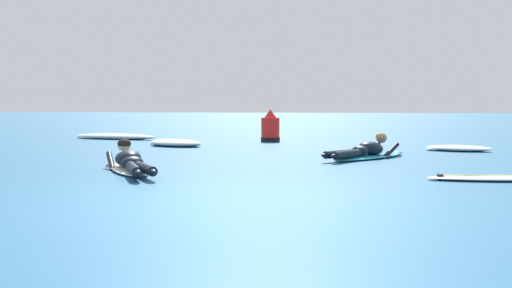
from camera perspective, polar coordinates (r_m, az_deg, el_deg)
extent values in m
plane|color=#235B84|center=(16.60, 4.33, 0.02)|extent=(120.00, 120.00, 0.00)
ellipsoid|color=white|center=(9.98, -11.60, -2.28)|extent=(1.47, 2.06, 0.07)
ellipsoid|color=white|center=(10.95, -12.38, -1.71)|extent=(0.26, 0.26, 0.06)
ellipsoid|color=black|center=(10.01, -11.66, -1.31)|extent=(0.71, 0.83, 0.35)
ellipsoid|color=black|center=(9.60, -11.28, -1.70)|extent=(0.43, 0.41, 0.20)
cylinder|color=black|center=(8.99, -11.18, -2.25)|extent=(0.53, 0.89, 0.14)
ellipsoid|color=black|center=(8.53, -10.85, -2.56)|extent=(0.20, 0.24, 0.08)
cylinder|color=black|center=(9.02, -10.17, -2.22)|extent=(0.62, 0.85, 0.14)
ellipsoid|color=black|center=(8.57, -9.48, -2.52)|extent=(0.20, 0.24, 0.08)
cylinder|color=black|center=(10.38, -13.18, -1.60)|extent=(0.35, 0.52, 0.32)
sphere|color=tan|center=(10.75, -13.41, -1.96)|extent=(0.09, 0.09, 0.09)
cylinder|color=black|center=(10.43, -10.77, -1.55)|extent=(0.35, 0.52, 0.32)
sphere|color=tan|center=(10.77, -11.06, -1.92)|extent=(0.09, 0.09, 0.09)
sphere|color=tan|center=(10.41, -12.02, -0.11)|extent=(0.21, 0.21, 0.21)
ellipsoid|color=black|center=(10.39, -12.00, 0.04)|extent=(0.29, 0.28, 0.16)
ellipsoid|color=#2DB2D1|center=(12.29, 10.37, -1.15)|extent=(1.71, 2.26, 0.07)
ellipsoid|color=#2DB2D1|center=(13.25, 12.87, -0.80)|extent=(0.28, 0.28, 0.06)
ellipsoid|color=black|center=(12.32, 10.50, -0.37)|extent=(0.70, 0.78, 0.35)
ellipsoid|color=black|center=(11.99, 9.53, -0.62)|extent=(0.44, 0.42, 0.20)
cylinder|color=black|center=(11.56, 7.69, -0.90)|extent=(0.60, 0.76, 0.14)
ellipsoid|color=black|center=(11.23, 6.38, -1.03)|extent=(0.20, 0.24, 0.08)
cylinder|color=black|center=(11.47, 8.35, -0.95)|extent=(0.53, 0.80, 0.14)
ellipsoid|color=black|center=(11.11, 7.26, -1.09)|extent=(0.20, 0.24, 0.08)
cylinder|color=black|center=(12.76, 10.52, -0.60)|extent=(0.40, 0.57, 0.35)
sphere|color=#8C6647|center=(13.11, 11.41, -0.93)|extent=(0.09, 0.09, 0.09)
cylinder|color=black|center=(12.52, 12.19, -0.70)|extent=(0.40, 0.57, 0.35)
sphere|color=#8C6647|center=(12.86, 13.01, -1.04)|extent=(0.09, 0.09, 0.09)
sphere|color=#8C6647|center=(12.65, 11.44, 0.55)|extent=(0.21, 0.21, 0.21)
ellipsoid|color=#AD894C|center=(12.63, 11.39, 0.68)|extent=(0.29, 0.29, 0.16)
ellipsoid|color=silver|center=(9.26, 21.89, -2.92)|extent=(2.17, 0.72, 0.07)
cube|color=yellow|center=(9.26, 21.89, -2.70)|extent=(1.81, 0.22, 0.01)
cone|color=black|center=(9.02, 16.53, -3.17)|extent=(0.11, 0.11, 0.16)
ellipsoid|color=white|center=(15.67, -7.41, 0.12)|extent=(1.71, 1.36, 0.18)
ellipsoid|color=white|center=(15.52, -6.07, -0.01)|extent=(0.59, 0.48, 0.13)
ellipsoid|color=white|center=(15.91, -8.82, 0.01)|extent=(0.65, 0.57, 0.10)
ellipsoid|color=white|center=(14.72, 18.05, -0.36)|extent=(1.58, 1.09, 0.13)
ellipsoid|color=white|center=(14.78, 19.49, -0.45)|extent=(0.63, 0.60, 0.09)
ellipsoid|color=white|center=(14.72, 16.35, -0.45)|extent=(0.55, 0.40, 0.07)
ellipsoid|color=white|center=(19.14, -12.80, 0.68)|extent=(2.83, 1.19, 0.18)
ellipsoid|color=white|center=(18.85, -10.90, 0.58)|extent=(1.01, 0.79, 0.12)
ellipsoid|color=white|center=(19.56, -14.90, 0.60)|extent=(1.03, 0.51, 0.10)
cylinder|color=red|center=(17.59, 1.33, 1.33)|extent=(0.52, 0.52, 0.67)
cone|color=red|center=(17.58, 1.33, 2.81)|extent=(0.36, 0.36, 0.24)
cylinder|color=black|center=(17.60, 1.32, 0.43)|extent=(0.54, 0.54, 0.12)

